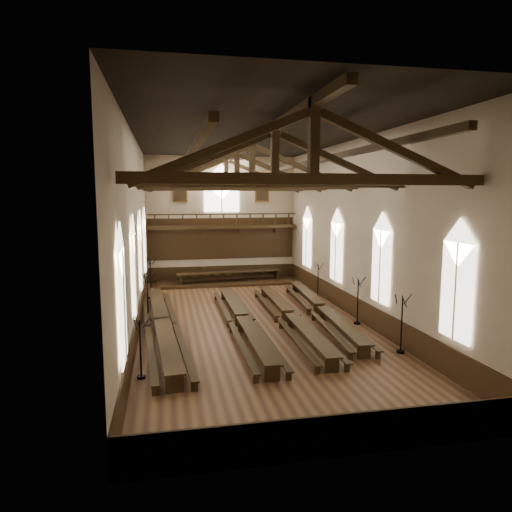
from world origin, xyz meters
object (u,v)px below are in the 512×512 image
Objects in this scene: dais at (230,282)px; candelabrum_left_far at (151,286)px; high_table at (230,273)px; candelabrum_right_mid at (357,310)px; candelabrum_right_far at (318,287)px; refectory_row_d at (322,308)px; candelabrum_left_mid at (148,307)px; candelabrum_left_near at (141,360)px; refectory_row_a at (161,322)px; candelabrum_right_near at (401,335)px; refectory_row_c at (290,315)px; refectory_row_b at (242,319)px.

candelabrum_left_far reaches higher than dais.
candelabrum_right_mid reaches higher than high_table.
candelabrum_left_far is 11.29m from candelabrum_right_far.
candelabrum_left_mid is at bearing 173.74° from refectory_row_d.
candelabrum_left_mid is (-0.00, 8.03, 0.10)m from candelabrum_left_near.
refectory_row_a reaches higher than dais.
candelabrum_left_mid is at bearing 166.15° from candelabrum_right_mid.
candelabrum_right_mid is (-0.00, 4.65, -0.02)m from candelabrum_right_near.
candelabrum_left_far is 1.09× the size of candelabrum_right_mid.
candelabrum_left_near reaches higher than refectory_row_d.
refectory_row_c is 1.00× the size of refectory_row_d.
refectory_row_d is at bearing 16.04° from refectory_row_b.
refectory_row_d is at bearing -35.38° from candelabrum_left_far.
refectory_row_d is 5.96× the size of candelabrum_left_near.
dais is 4.75× the size of candelabrum_right_far.
dais is at bearing 130.13° from candelabrum_right_far.
refectory_row_a is 5.88× the size of candelabrum_right_mid.
refectory_row_d is at bearing 27.15° from refectory_row_c.
candelabrum_right_mid is (11.10, 5.30, 0.05)m from candelabrum_left_near.
candelabrum_right_near is 11.14m from candelabrum_right_far.
candelabrum_right_mid is at bearing -67.77° from high_table.
refectory_row_d is at bearing -71.11° from high_table.
refectory_row_d is 11.57m from dais.
candelabrum_left_mid reaches higher than refectory_row_d.
dais is 4.21× the size of candelabrum_left_mid.
refectory_row_b is at bearing -163.96° from refectory_row_d.
candelabrum_left_far is at bearing 130.07° from candelabrum_right_near.
candelabrum_left_far is at bearing 95.06° from refectory_row_a.
refectory_row_a is at bearing 154.72° from candelabrum_right_near.
refectory_row_a is at bearing 82.45° from candelabrum_left_near.
dais is 8.02m from candelabrum_right_far.
refectory_row_a is 5.38× the size of candelabrum_left_far.
dais is at bearing 71.63° from candelabrum_left_near.
high_table is 3.51× the size of candelabrum_right_far.
refectory_row_a is 11.47m from candelabrum_right_near.
candelabrum_right_mid is (3.62, -0.54, 0.25)m from refectory_row_c.
candelabrum_left_near is 1.00× the size of candelabrum_right_far.
high_table is at bearing 108.89° from refectory_row_d.
refectory_row_c is at bearing 171.52° from candelabrum_right_mid.
refectory_row_b is 5.44m from candelabrum_left_mid.
candelabrum_left_far is (-9.69, 6.88, 0.33)m from refectory_row_d.
candelabrum_right_near is 1.02× the size of candelabrum_right_mid.
candelabrum_right_mid is (11.10, -8.55, -0.07)m from candelabrum_left_far.
high_table is 3.28× the size of candelabrum_right_mid.
refectory_row_a is at bearing -112.86° from high_table.
candelabrum_left_mid reaches higher than refectory_row_b.
candelabrum_left_mid is at bearing 163.64° from refectory_row_c.
candelabrum_right_far is (5.15, -6.12, -0.12)m from high_table.
candelabrum_left_far reaches higher than high_table.
high_table is (5.21, 12.36, 0.26)m from refectory_row_a.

